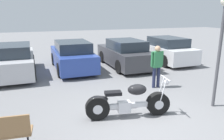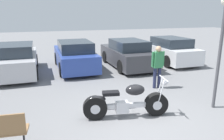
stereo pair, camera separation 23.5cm
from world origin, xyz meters
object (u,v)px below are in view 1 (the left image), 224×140
Objects in this scene: motorcycle at (128,102)px; lamp_post at (222,33)px; person_standing at (157,63)px; parked_car_silver at (14,61)px; parked_car_white at (165,50)px; parked_car_blue at (72,56)px; parked_car_dark_grey at (125,54)px.

lamp_post reaches higher than motorcycle.
motorcycle is 2.79m from person_standing.
parked_car_silver is (-3.14, 5.57, 0.24)m from motorcycle.
parked_car_white is 1.28× the size of lamp_post.
parked_car_silver is 2.69m from parked_car_blue.
motorcycle is 5.82m from parked_car_dark_grey.
parked_car_dark_grey and parked_car_white have the same top height.
parked_car_white is (8.06, 0.08, 0.00)m from parked_car_silver.
parked_car_silver is 8.42m from lamp_post.
person_standing is (2.02, 1.86, 0.52)m from motorcycle.
parked_car_white is 6.48m from lamp_post.
lamp_post is at bearing -70.83° from person_standing.
parked_car_silver is at bearing 119.37° from motorcycle.
lamp_post reaches higher than parked_car_blue.
person_standing reaches higher than parked_car_white.
person_standing is at bearing -93.51° from parked_car_dark_grey.
parked_car_dark_grey is (5.37, -0.21, 0.00)m from parked_car_silver.
motorcycle is 6.40m from parked_car_silver.
person_standing is at bearing -35.79° from parked_car_silver.
parked_car_blue is at bearing 172.34° from parked_car_dark_grey.
parked_car_blue is (2.69, 0.15, 0.00)m from parked_car_silver.
parked_car_blue reaches higher than motorcycle.
parked_car_dark_grey is at bearing -7.66° from parked_car_blue.
parked_car_blue is 1.00× the size of parked_car_white.
person_standing reaches higher than motorcycle.
motorcycle is 0.57× the size of parked_car_white.
person_standing is at bearing 42.60° from motorcycle.
parked_car_white is at bearing 69.85° from lamp_post.
lamp_post reaches higher than parked_car_white.
parked_car_dark_grey is at bearing -173.88° from parked_car_white.
parked_car_white is at bearing 0.58° from parked_car_silver.
parked_car_silver is at bearing 144.21° from person_standing.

